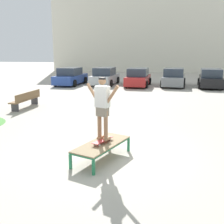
{
  "coord_description": "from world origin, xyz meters",
  "views": [
    {
      "loc": [
        1.48,
        -7.26,
        2.91
      ],
      "look_at": [
        -0.09,
        1.04,
        1.0
      ],
      "focal_mm": 43.48,
      "sensor_mm": 36.0,
      "label": 1
    }
  ],
  "objects_px": {
    "skate_box": "(102,145)",
    "park_bench": "(26,99)",
    "car_silver": "(105,77)",
    "skater": "(102,104)",
    "car_red": "(138,78)",
    "car_black": "(211,79)",
    "car_blue": "(71,77)",
    "car_grey": "(174,78)",
    "skateboard": "(103,140)"
  },
  "relations": [
    {
      "from": "skater",
      "to": "car_red",
      "type": "xyz_separation_m",
      "value": [
        -0.54,
        15.98,
        -0.84
      ]
    },
    {
      "from": "car_silver",
      "to": "car_red",
      "type": "distance_m",
      "value": 2.96
    },
    {
      "from": "car_grey",
      "to": "park_bench",
      "type": "xyz_separation_m",
      "value": [
        -7.84,
        -10.47,
        -0.24
      ]
    },
    {
      "from": "car_silver",
      "to": "car_red",
      "type": "height_order",
      "value": "same"
    },
    {
      "from": "skate_box",
      "to": "car_black",
      "type": "xyz_separation_m",
      "value": [
        5.35,
        16.32,
        0.28
      ]
    },
    {
      "from": "skater",
      "to": "car_red",
      "type": "relative_size",
      "value": 0.4
    },
    {
      "from": "skateboard",
      "to": "car_blue",
      "type": "xyz_separation_m",
      "value": [
        -6.41,
        15.78,
        0.15
      ]
    },
    {
      "from": "skateboard",
      "to": "car_grey",
      "type": "relative_size",
      "value": 0.19
    },
    {
      "from": "car_red",
      "to": "skate_box",
      "type": "bearing_deg",
      "value": -88.14
    },
    {
      "from": "car_blue",
      "to": "car_grey",
      "type": "xyz_separation_m",
      "value": [
        8.81,
        0.68,
        0.0
      ]
    },
    {
      "from": "skateboard",
      "to": "park_bench",
      "type": "distance_m",
      "value": 8.09
    },
    {
      "from": "skate_box",
      "to": "car_red",
      "type": "height_order",
      "value": "car_red"
    },
    {
      "from": "car_blue",
      "to": "park_bench",
      "type": "distance_m",
      "value": 9.84
    },
    {
      "from": "skateboard",
      "to": "car_blue",
      "type": "relative_size",
      "value": 0.19
    },
    {
      "from": "skateboard",
      "to": "skater",
      "type": "bearing_deg",
      "value": 69.95
    },
    {
      "from": "car_blue",
      "to": "car_grey",
      "type": "distance_m",
      "value": 8.84
    },
    {
      "from": "skater",
      "to": "car_blue",
      "type": "bearing_deg",
      "value": 112.12
    },
    {
      "from": "skate_box",
      "to": "car_silver",
      "type": "height_order",
      "value": "car_silver"
    },
    {
      "from": "skater",
      "to": "car_silver",
      "type": "relative_size",
      "value": 0.4
    },
    {
      "from": "car_grey",
      "to": "car_black",
      "type": "relative_size",
      "value": 1.0
    },
    {
      "from": "skater",
      "to": "car_blue",
      "type": "distance_m",
      "value": 17.05
    },
    {
      "from": "car_red",
      "to": "skateboard",
      "type": "bearing_deg",
      "value": -88.07
    },
    {
      "from": "car_silver",
      "to": "park_bench",
      "type": "distance_m",
      "value": 10.56
    },
    {
      "from": "car_silver",
      "to": "car_grey",
      "type": "xyz_separation_m",
      "value": [
        5.87,
        0.09,
        0.0
      ]
    },
    {
      "from": "car_grey",
      "to": "skate_box",
      "type": "bearing_deg",
      "value": -98.32
    },
    {
      "from": "skateboard",
      "to": "car_silver",
      "type": "height_order",
      "value": "car_silver"
    },
    {
      "from": "skater",
      "to": "car_blue",
      "type": "relative_size",
      "value": 0.39
    },
    {
      "from": "skater",
      "to": "car_silver",
      "type": "xyz_separation_m",
      "value": [
        -3.48,
        16.36,
        -0.84
      ]
    },
    {
      "from": "car_black",
      "to": "car_red",
      "type": "bearing_deg",
      "value": -177.2
    },
    {
      "from": "car_blue",
      "to": "car_red",
      "type": "xyz_separation_m",
      "value": [
        5.87,
        0.21,
        0.0
      ]
    },
    {
      "from": "car_red",
      "to": "car_grey",
      "type": "bearing_deg",
      "value": 9.12
    },
    {
      "from": "skate_box",
      "to": "car_black",
      "type": "relative_size",
      "value": 0.47
    },
    {
      "from": "car_grey",
      "to": "park_bench",
      "type": "bearing_deg",
      "value": -126.82
    },
    {
      "from": "car_red",
      "to": "car_grey",
      "type": "height_order",
      "value": "same"
    },
    {
      "from": "skateboard",
      "to": "skater",
      "type": "distance_m",
      "value": 0.99
    },
    {
      "from": "skater",
      "to": "park_bench",
      "type": "relative_size",
      "value": 0.7
    },
    {
      "from": "car_black",
      "to": "park_bench",
      "type": "distance_m",
      "value": 14.9
    },
    {
      "from": "skate_box",
      "to": "park_bench",
      "type": "bearing_deg",
      "value": 131.95
    },
    {
      "from": "skate_box",
      "to": "car_black",
      "type": "distance_m",
      "value": 17.18
    },
    {
      "from": "car_grey",
      "to": "car_silver",
      "type": "bearing_deg",
      "value": -179.09
    },
    {
      "from": "skate_box",
      "to": "car_silver",
      "type": "bearing_deg",
      "value": 101.9
    },
    {
      "from": "car_black",
      "to": "car_silver",
      "type": "bearing_deg",
      "value": 179.41
    },
    {
      "from": "car_silver",
      "to": "park_bench",
      "type": "relative_size",
      "value": 1.77
    },
    {
      "from": "car_silver",
      "to": "car_black",
      "type": "height_order",
      "value": "same"
    },
    {
      "from": "car_silver",
      "to": "car_grey",
      "type": "height_order",
      "value": "same"
    },
    {
      "from": "car_red",
      "to": "park_bench",
      "type": "xyz_separation_m",
      "value": [
        -4.9,
        -10.0,
        -0.24
      ]
    },
    {
      "from": "skate_box",
      "to": "park_bench",
      "type": "relative_size",
      "value": 0.85
    },
    {
      "from": "car_blue",
      "to": "skate_box",
      "type": "bearing_deg",
      "value": -68.0
    },
    {
      "from": "skateboard",
      "to": "car_black",
      "type": "bearing_deg",
      "value": 71.85
    },
    {
      "from": "skate_box",
      "to": "car_blue",
      "type": "relative_size",
      "value": 0.48
    }
  ]
}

